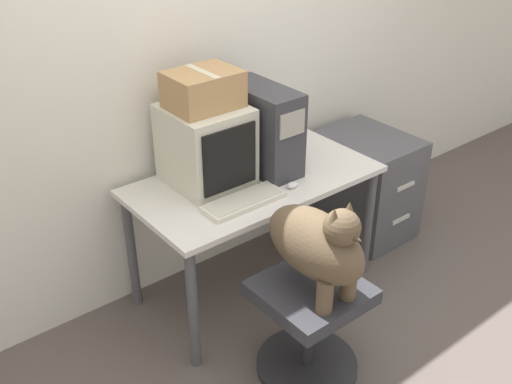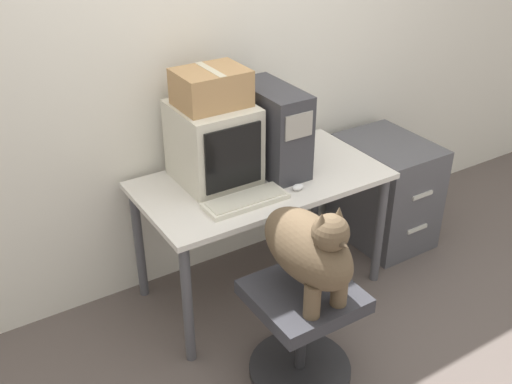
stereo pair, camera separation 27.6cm
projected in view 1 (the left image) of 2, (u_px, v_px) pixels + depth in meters
name	position (u px, v px, depth m)	size (l,w,h in m)	color
ground_plane	(294.00, 317.00, 3.23)	(12.00, 12.00, 0.00)	#564C47
wall_back	(205.00, 48.00, 3.10)	(8.00, 0.05, 2.60)	silver
desk	(254.00, 192.00, 3.16)	(1.30, 0.69, 0.71)	silver
crt_monitor	(206.00, 145.00, 2.98)	(0.37, 0.41, 0.41)	beige
pc_tower	(262.00, 128.00, 3.11)	(0.21, 0.46, 0.45)	#333338
keyboard	(244.00, 201.00, 2.88)	(0.42, 0.16, 0.03)	beige
computer_mouse	(292.00, 185.00, 3.01)	(0.06, 0.04, 0.03)	silver
office_chair	(309.00, 323.00, 2.77)	(0.49, 0.49, 0.50)	#262628
dog	(318.00, 244.00, 2.53)	(0.26, 0.53, 0.49)	brown
filing_cabinet	(366.00, 184.00, 3.83)	(0.45, 0.60, 0.67)	#4C4C51
cardboard_box	(203.00, 89.00, 2.84)	(0.33, 0.26, 0.18)	#A87F51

